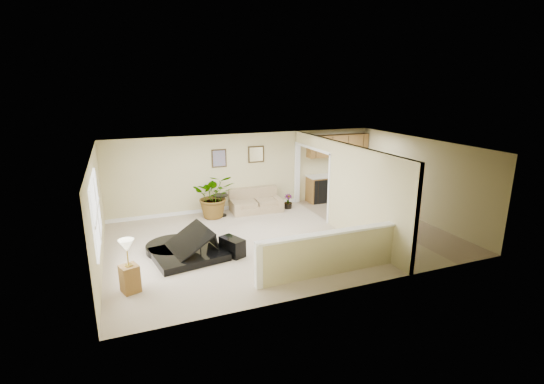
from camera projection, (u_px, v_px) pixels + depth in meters
name	position (u px, v px, depth m)	size (l,w,h in m)	color
floor	(282.00, 238.00, 10.67)	(9.00, 9.00, 0.00)	#BAA891
back_wall	(247.00, 171.00, 13.03)	(9.00, 0.04, 2.50)	beige
front_wall	(343.00, 232.00, 7.65)	(9.00, 0.04, 2.50)	beige
left_wall	(97.00, 214.00, 8.76)	(0.04, 6.00, 2.50)	beige
right_wall	(419.00, 179.00, 11.93)	(0.04, 6.00, 2.50)	beige
ceiling	(283.00, 147.00, 10.01)	(9.00, 6.00, 0.04)	silver
kitchen_vinyl	(379.00, 223.00, 11.78)	(2.70, 6.00, 0.01)	tan
interior_partition	(337.00, 186.00, 11.21)	(0.18, 5.99, 2.50)	beige
pony_half_wall	(327.00, 253.00, 8.50)	(3.42, 0.22, 1.00)	beige
left_window	(96.00, 212.00, 8.26)	(0.05, 2.15, 1.45)	white
wall_art_left	(219.00, 158.00, 12.54)	(0.48, 0.04, 0.58)	#362813
wall_mirror	(256.00, 154.00, 12.97)	(0.55, 0.04, 0.55)	#362813
kitchen_cabinets	(335.00, 176.00, 14.02)	(2.36, 0.65, 2.33)	brown
piano	(185.00, 231.00, 9.44)	(2.09, 2.13, 1.54)	black
piano_bench	(232.00, 247.00, 9.57)	(0.33, 0.65, 0.44)	black
loveseat	(255.00, 200.00, 12.94)	(1.69, 1.01, 0.94)	tan
accent_table	(221.00, 202.00, 12.38)	(0.47, 0.47, 0.69)	black
palm_plant	(215.00, 196.00, 12.19)	(1.48, 1.36, 1.40)	black
small_plant	(288.00, 202.00, 13.19)	(0.33, 0.33, 0.48)	black
lamp_stand	(129.00, 270.00, 7.81)	(0.42, 0.42, 1.12)	brown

